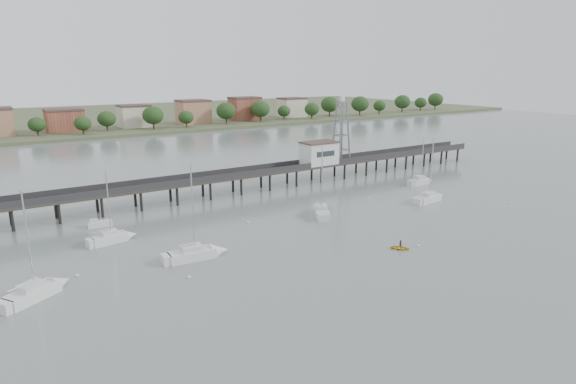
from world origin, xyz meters
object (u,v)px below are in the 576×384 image
yellow_dinghy (400,249)px  sailboat_d (432,198)px  lattice_tower (341,132)px  sailboat_e (423,181)px  pier (222,178)px  sailboat_b (116,237)px  sailboat_a (42,290)px  sailboat_f (202,253)px  sailboat_c (321,211)px  white_tender (99,224)px

yellow_dinghy → sailboat_d: bearing=-5.1°
lattice_tower → sailboat_e: 22.07m
pier → sailboat_b: (-25.61, -15.92, -3.14)m
sailboat_a → sailboat_e: 81.56m
sailboat_f → sailboat_e: bearing=16.8°
sailboat_a → sailboat_c: bearing=-22.0°
sailboat_e → yellow_dinghy: sailboat_e is taller
sailboat_d → sailboat_f: size_ratio=0.94×
sailboat_e → sailboat_b: bearing=-177.8°
lattice_tower → sailboat_e: size_ratio=1.38×
sailboat_c → white_tender: 38.19m
yellow_dinghy → sailboat_f: bearing=116.0°
lattice_tower → yellow_dinghy: lattice_tower is taller
sailboat_a → sailboat_f: (20.16, 0.51, -0.00)m
sailboat_f → pier: bearing=63.6°
sailboat_c → sailboat_f: bearing=136.4°
sailboat_d → sailboat_b: bearing=164.2°
sailboat_d → sailboat_c: bearing=162.7°
sailboat_a → sailboat_b: bearing=17.5°
lattice_tower → yellow_dinghy: bearing=-118.9°
sailboat_d → yellow_dinghy: sailboat_d is taller
sailboat_e → sailboat_c: bearing=-168.0°
white_tender → yellow_dinghy: bearing=-39.8°
white_tender → yellow_dinghy: size_ratio=1.49×
sailboat_d → sailboat_b: size_ratio=1.15×
sailboat_c → sailboat_f: 27.49m
sailboat_a → white_tender: sailboat_a is taller
lattice_tower → sailboat_f: lattice_tower is taller
sailboat_f → sailboat_d: bearing=7.0°
pier → sailboat_c: bearing=-67.0°
pier → sailboat_f: size_ratio=10.63×
sailboat_a → sailboat_f: size_ratio=0.96×
sailboat_d → sailboat_b: (-58.78, 10.77, 0.01)m
sailboat_c → sailboat_a: bearing=130.4°
pier → sailboat_e: (42.94, -15.72, -3.14)m
pier → lattice_tower: 32.34m
sailboat_c → yellow_dinghy: sailboat_c is taller
pier → white_tender: (-26.09, -7.05, -3.33)m
pier → lattice_tower: (31.50, 0.00, 7.31)m
sailboat_f → white_tender: size_ratio=3.54×
sailboat_b → sailboat_e: bearing=-9.1°
sailboat_f → lattice_tower: bearing=35.1°
pier → white_tender: 27.23m
sailboat_e → white_tender: size_ratio=2.81×
sailboat_a → sailboat_e: sailboat_a is taller
pier → sailboat_a: bearing=-141.7°
sailboat_a → sailboat_b: size_ratio=1.17×
sailboat_d → sailboat_c: sailboat_d is taller
pier → sailboat_c: sailboat_c is taller
sailboat_a → white_tender: 25.25m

